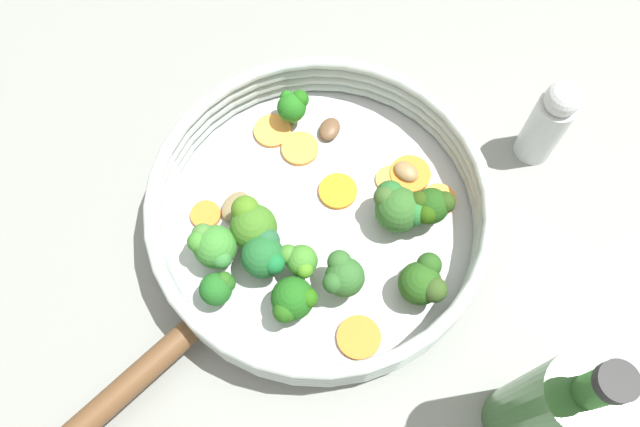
# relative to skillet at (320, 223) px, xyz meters

# --- Properties ---
(ground_plane) EXTENTS (4.00, 4.00, 0.00)m
(ground_plane) POSITION_rel_skillet_xyz_m (0.00, 0.00, -0.01)
(ground_plane) COLOR gray
(skillet) EXTENTS (0.32, 0.32, 0.02)m
(skillet) POSITION_rel_skillet_xyz_m (0.00, 0.00, 0.00)
(skillet) COLOR #B2B5B7
(skillet) RESTS_ON ground_plane
(skillet_rim_wall) EXTENTS (0.33, 0.33, 0.05)m
(skillet_rim_wall) POSITION_rel_skillet_xyz_m (0.00, 0.00, 0.03)
(skillet_rim_wall) COLOR #ADBCB7
(skillet_rim_wall) RESTS_ON skillet
(skillet_handle) EXTENTS (0.07, 0.19, 0.02)m
(skillet_handle) POSITION_rel_skillet_xyz_m (0.07, 0.24, 0.02)
(skillet_handle) COLOR brown
(skillet_handle) RESTS_ON skillet
(skillet_rivet_left) EXTENTS (0.01, 0.01, 0.01)m
(skillet_rivet_left) POSITION_rel_skillet_xyz_m (0.07, 0.14, 0.01)
(skillet_rivet_left) COLOR #B5B9B2
(skillet_rivet_left) RESTS_ON skillet
(skillet_rivet_right) EXTENTS (0.01, 0.01, 0.01)m
(skillet_rivet_right) POSITION_rel_skillet_xyz_m (0.01, 0.15, 0.01)
(skillet_rivet_right) COLOR #B4BABC
(skillet_rivet_right) RESTS_ON skillet
(carrot_slice_0) EXTENTS (0.05, 0.05, 0.00)m
(carrot_slice_0) POSITION_rel_skillet_xyz_m (0.10, -0.06, 0.01)
(carrot_slice_0) COLOR #F4933C
(carrot_slice_0) RESTS_ON skillet
(carrot_slice_1) EXTENTS (0.04, 0.04, 0.01)m
(carrot_slice_1) POSITION_rel_skillet_xyz_m (-0.09, 0.08, 0.01)
(carrot_slice_1) COLOR orange
(carrot_slice_1) RESTS_ON skillet
(carrot_slice_2) EXTENTS (0.05, 0.05, 0.00)m
(carrot_slice_2) POSITION_rel_skillet_xyz_m (-0.05, -0.09, 0.01)
(carrot_slice_2) COLOR orange
(carrot_slice_2) RESTS_ON skillet
(carrot_slice_3) EXTENTS (0.06, 0.06, 0.01)m
(carrot_slice_3) POSITION_rel_skillet_xyz_m (0.06, -0.06, 0.01)
(carrot_slice_3) COLOR orange
(carrot_slice_3) RESTS_ON skillet
(carrot_slice_4) EXTENTS (0.04, 0.04, 0.01)m
(carrot_slice_4) POSITION_rel_skillet_xyz_m (-0.00, -0.04, 0.01)
(carrot_slice_4) COLOR orange
(carrot_slice_4) RESTS_ON skillet
(carrot_slice_5) EXTENTS (0.04, 0.04, 0.00)m
(carrot_slice_5) POSITION_rel_skillet_xyz_m (-0.04, -0.08, 0.01)
(carrot_slice_5) COLOR orange
(carrot_slice_5) RESTS_ON skillet
(carrot_slice_6) EXTENTS (0.04, 0.04, 0.00)m
(carrot_slice_6) POSITION_rel_skillet_xyz_m (0.10, 0.06, 0.01)
(carrot_slice_6) COLOR orange
(carrot_slice_6) RESTS_ON skillet
(carrot_slice_7) EXTENTS (0.04, 0.04, 0.00)m
(carrot_slice_7) POSITION_rel_skillet_xyz_m (-0.09, -0.08, 0.01)
(carrot_slice_7) COLOR orange
(carrot_slice_7) RESTS_ON skillet
(broccoli_floret_0) EXTENTS (0.04, 0.05, 0.05)m
(broccoli_floret_0) POSITION_rel_skillet_xyz_m (-0.03, 0.09, 0.03)
(broccoli_floret_0) COLOR #7CA14E
(broccoli_floret_0) RESTS_ON skillet
(broccoli_floret_1) EXTENTS (0.03, 0.04, 0.04)m
(broccoli_floret_1) POSITION_rel_skillet_xyz_m (0.08, -0.09, 0.04)
(broccoli_floret_1) COLOR #679544
(broccoli_floret_1) RESTS_ON skillet
(broccoli_floret_2) EXTENTS (0.06, 0.05, 0.05)m
(broccoli_floret_2) POSITION_rel_skillet_xyz_m (-0.06, -0.04, 0.04)
(broccoli_floret_2) COLOR #7FA762
(broccoli_floret_2) RESTS_ON skillet
(broccoli_floret_3) EXTENTS (0.05, 0.05, 0.05)m
(broccoli_floret_3) POSITION_rel_skillet_xyz_m (0.05, 0.05, 0.04)
(broccoli_floret_3) COLOR #6EA757
(broccoli_floret_3) RESTS_ON skillet
(broccoli_floret_4) EXTENTS (0.04, 0.03, 0.04)m
(broccoli_floret_4) POSITION_rel_skillet_xyz_m (-0.01, 0.06, 0.04)
(broccoli_floret_4) COLOR #7FA05C
(broccoli_floret_4) RESTS_ON skillet
(broccoli_floret_5) EXTENTS (0.04, 0.04, 0.05)m
(broccoli_floret_5) POSITION_rel_skillet_xyz_m (-0.09, -0.06, 0.04)
(broccoli_floret_5) COLOR #7AAB6C
(broccoli_floret_5) RESTS_ON skillet
(broccoli_floret_6) EXTENTS (0.03, 0.03, 0.04)m
(broccoli_floret_6) POSITION_rel_skillet_xyz_m (0.04, 0.12, 0.03)
(broccoli_floret_6) COLOR #7EB261
(broccoli_floret_6) RESTS_ON skillet
(broccoli_floret_7) EXTENTS (0.05, 0.05, 0.05)m
(broccoli_floret_7) POSITION_rel_skillet_xyz_m (-0.12, 0.02, 0.04)
(broccoli_floret_7) COLOR #77A05F
(broccoli_floret_7) RESTS_ON skillet
(broccoli_floret_8) EXTENTS (0.05, 0.04, 0.05)m
(broccoli_floret_8) POSITION_rel_skillet_xyz_m (0.07, 0.09, 0.04)
(broccoli_floret_8) COLOR #7B9956
(broccoli_floret_8) RESTS_ON skillet
(broccoli_floret_9) EXTENTS (0.05, 0.05, 0.05)m
(broccoli_floret_9) POSITION_rel_skillet_xyz_m (0.02, 0.07, 0.04)
(broccoli_floret_9) COLOR #749C5E
(broccoli_floret_9) RESTS_ON skillet
(broccoli_floret_10) EXTENTS (0.04, 0.04, 0.05)m
(broccoli_floret_10) POSITION_rel_skillet_xyz_m (-0.05, 0.05, 0.04)
(broccoli_floret_10) COLOR #7AA157
(broccoli_floret_10) RESTS_ON skillet
(mushroom_piece_0) EXTENTS (0.03, 0.03, 0.01)m
(mushroom_piece_0) POSITION_rel_skillet_xyz_m (-0.05, -0.09, 0.01)
(mushroom_piece_0) COLOR olive
(mushroom_piece_0) RESTS_ON skillet
(mushroom_piece_1) EXTENTS (0.03, 0.04, 0.01)m
(mushroom_piece_1) POSITION_rel_skillet_xyz_m (0.08, 0.03, 0.01)
(mushroom_piece_1) COLOR olive
(mushroom_piece_1) RESTS_ON skillet
(mushroom_piece_2) EXTENTS (0.03, 0.03, 0.01)m
(mushroom_piece_2) POSITION_rel_skillet_xyz_m (0.04, -0.09, 0.01)
(mushroom_piece_2) COLOR brown
(mushroom_piece_2) RESTS_ON skillet
(salt_shaker) EXTENTS (0.04, 0.04, 0.11)m
(salt_shaker) POSITION_rel_skillet_xyz_m (-0.15, -0.20, 0.05)
(salt_shaker) COLOR silver
(salt_shaker) RESTS_ON ground_plane
(oil_bottle) EXTENTS (0.06, 0.06, 0.22)m
(oil_bottle) POSITION_rel_skillet_xyz_m (-0.25, 0.07, 0.08)
(oil_bottle) COLOR #2D5B28
(oil_bottle) RESTS_ON ground_plane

